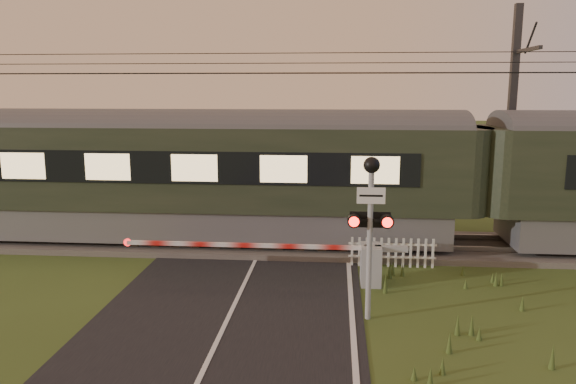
# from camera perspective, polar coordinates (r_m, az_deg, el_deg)

# --- Properties ---
(ground) EXTENTS (160.00, 160.00, 0.00)m
(ground) POSITION_cam_1_polar(r_m,az_deg,el_deg) (12.35, -6.61, -13.70)
(ground) COLOR #394B1D
(ground) RESTS_ON ground
(road) EXTENTS (6.00, 140.00, 0.03)m
(road) POSITION_cam_1_polar(r_m,az_deg,el_deg) (12.13, -6.75, -14.10)
(road) COLOR black
(road) RESTS_ON ground
(track_bed) EXTENTS (140.00, 3.40, 0.39)m
(track_bed) POSITION_cam_1_polar(r_m,az_deg,el_deg) (18.37, -2.58, -5.24)
(track_bed) COLOR #47423D
(track_bed) RESTS_ON ground
(overhead_wires) EXTENTS (120.00, 0.62, 0.62)m
(overhead_wires) POSITION_cam_1_polar(r_m,az_deg,el_deg) (17.69, -2.73, 12.69)
(overhead_wires) COLOR black
(overhead_wires) RESTS_ON ground
(train) EXTENTS (43.67, 3.01, 4.07)m
(train) POSITION_cam_1_polar(r_m,az_deg,el_deg) (18.27, 18.79, 1.35)
(train) COLOR slate
(train) RESTS_ON ground
(boom_gate) EXTENTS (7.55, 0.80, 1.07)m
(boom_gate) POSITION_cam_1_polar(r_m,az_deg,el_deg) (14.85, 6.73, -7.02)
(boom_gate) COLOR gray
(boom_gate) RESTS_ON ground
(crossing_signal) EXTENTS (0.92, 0.37, 3.62)m
(crossing_signal) POSITION_cam_1_polar(r_m,az_deg,el_deg) (12.15, 8.38, -1.74)
(crossing_signal) COLOR gray
(crossing_signal) RESTS_ON ground
(picket_fence) EXTENTS (2.49, 0.07, 0.85)m
(picket_fence) POSITION_cam_1_polar(r_m,az_deg,el_deg) (16.38, 10.54, -6.05)
(picket_fence) COLOR silver
(picket_fence) RESTS_ON ground
(catenary_mast) EXTENTS (0.24, 2.47, 7.79)m
(catenary_mast) POSITION_cam_1_polar(r_m,az_deg,el_deg) (20.65, 21.76, 6.96)
(catenary_mast) COLOR #2D2D30
(catenary_mast) RESTS_ON ground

